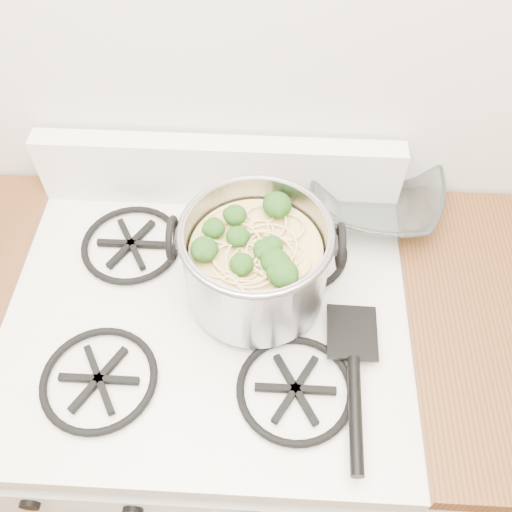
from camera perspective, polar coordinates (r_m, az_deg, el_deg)
The scene contains 5 objects.
gas_range at distance 1.50m, azimuth -3.74°, elevation -15.18°, with size 0.76×0.66×0.92m.
counter_left at distance 1.60m, azimuth -22.48°, elevation -12.75°, with size 0.25×0.65×0.92m.
stock_pot at distance 1.02m, azimuth -0.00°, elevation -0.66°, with size 0.30×0.27×0.18m.
spatula at distance 1.04m, azimuth 9.63°, elevation -7.34°, with size 0.29×0.31×0.02m, color black, non-canonical shape.
glass_bowl at distance 1.24m, azimuth 11.72°, elevation 5.48°, with size 0.11×0.11×0.03m, color white.
Camera 1 is at (0.12, 0.70, 1.82)m, focal length 40.00 mm.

